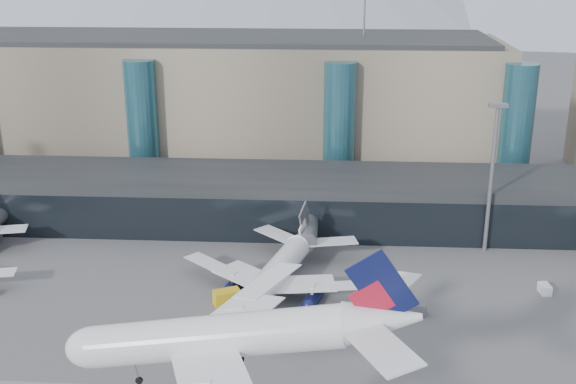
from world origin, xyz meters
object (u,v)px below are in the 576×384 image
(jet_parked_mid, at_px, (280,262))
(hero_jet, at_px, (250,325))
(veh_c, at_px, (415,308))
(lightmast_mid, at_px, (492,170))
(veh_g, at_px, (545,289))
(veh_h, at_px, (227,297))

(jet_parked_mid, bearing_deg, hero_jet, -163.46)
(jet_parked_mid, xyz_separation_m, veh_c, (19.65, -7.65, -3.25))
(lightmast_mid, relative_size, jet_parked_mid, 0.75)
(lightmast_mid, relative_size, hero_jet, 0.75)
(jet_parked_mid, height_order, veh_c, jet_parked_mid)
(veh_g, bearing_deg, jet_parked_mid, -96.24)
(hero_jet, height_order, veh_g, hero_jet)
(hero_jet, distance_m, veh_c, 44.42)
(veh_h, bearing_deg, veh_c, -28.34)
(jet_parked_mid, relative_size, veh_h, 8.84)
(hero_jet, bearing_deg, veh_c, 67.06)
(lightmast_mid, bearing_deg, veh_h, -152.24)
(jet_parked_mid, bearing_deg, lightmast_mid, -49.22)
(veh_c, distance_m, veh_g, 21.63)
(jet_parked_mid, bearing_deg, veh_c, -95.23)
(jet_parked_mid, relative_size, veh_g, 14.03)
(hero_jet, xyz_separation_m, veh_h, (-7.78, 37.72, -16.94))
(jet_parked_mid, distance_m, veh_g, 40.02)
(veh_h, bearing_deg, jet_parked_mid, 14.51)
(lightmast_mid, relative_size, veh_h, 6.64)
(lightmast_mid, distance_m, hero_jet, 68.44)
(lightmast_mid, distance_m, jet_parked_mid, 38.83)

